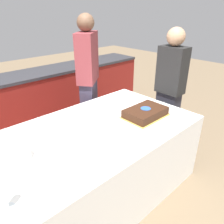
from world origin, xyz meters
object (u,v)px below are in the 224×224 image
at_px(plate_stack, 16,155).
at_px(wine_glass, 5,193).
at_px(person_cutting_cake, 88,83).
at_px(cake, 145,112).
at_px(person_seated_right, 169,90).

bearing_deg(plate_stack, wine_glass, -116.93).
bearing_deg(wine_glass, plate_stack, 63.07).
bearing_deg(person_cutting_cake, cake, 50.66).
height_order(plate_stack, wine_glass, wine_glass).
bearing_deg(wine_glass, person_seated_right, 9.57).
height_order(cake, person_seated_right, person_seated_right).
distance_m(plate_stack, person_seated_right, 1.92).
bearing_deg(cake, wine_glass, -172.08).
bearing_deg(person_cutting_cake, person_seated_right, 90.51).
relative_size(plate_stack, wine_glass, 1.23).
bearing_deg(plate_stack, cake, -8.92).
bearing_deg(person_cutting_cake, wine_glass, -1.01).
bearing_deg(plate_stack, person_seated_right, -1.26).
height_order(plate_stack, person_seated_right, person_seated_right).
distance_m(cake, person_cutting_cake, 0.95).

